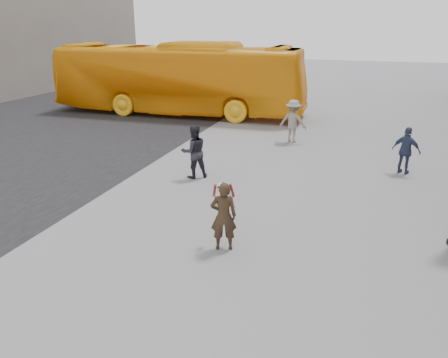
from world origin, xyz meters
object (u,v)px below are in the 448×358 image
(woman, at_px, (223,215))
(pedestrian_b, at_px, (293,121))
(bus, at_px, (178,79))
(pedestrian_c, at_px, (406,151))
(pedestrian_a, at_px, (194,152))

(woman, xyz_separation_m, pedestrian_b, (-0.19, 9.18, 0.07))
(bus, relative_size, pedestrian_c, 8.63)
(woman, height_order, pedestrian_c, woman)
(pedestrian_c, bearing_deg, woman, 80.40)
(woman, bearing_deg, pedestrian_b, -108.73)
(pedestrian_b, distance_m, pedestrian_c, 4.88)
(pedestrian_c, bearing_deg, pedestrian_a, 42.98)
(woman, bearing_deg, bus, -82.13)
(woman, distance_m, bus, 14.77)
(woman, height_order, pedestrian_a, pedestrian_a)
(pedestrian_a, height_order, pedestrian_b, pedestrian_b)
(pedestrian_a, xyz_separation_m, pedestrian_c, (6.20, 2.46, -0.08))
(bus, bearing_deg, pedestrian_c, -123.50)
(pedestrian_a, distance_m, pedestrian_c, 6.67)
(pedestrian_a, relative_size, pedestrian_c, 1.10)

